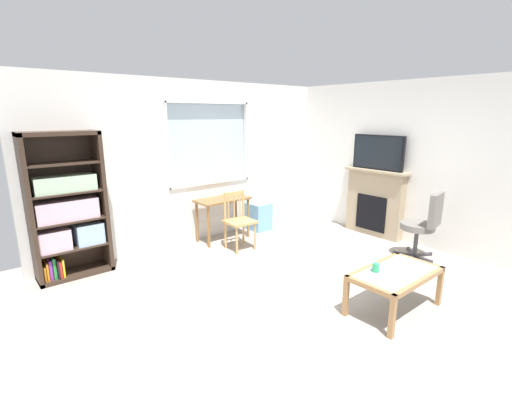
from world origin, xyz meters
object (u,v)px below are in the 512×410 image
object	(u,v)px
desk_under_window	(223,206)
office_chair	(424,222)
wooden_chair	(239,220)
coffee_table	(395,277)
sippy_cup	(376,267)
bookshelf	(67,211)
fireplace	(375,202)
tv	(378,153)
plastic_drawer_unit	(258,216)

from	to	relation	value
desk_under_window	office_chair	xyz separation A→B (m)	(1.75, -2.57, -0.04)
wooden_chair	coffee_table	xyz separation A→B (m)	(0.15, -2.57, -0.08)
sippy_cup	office_chair	bearing A→B (deg)	11.65
bookshelf	desk_under_window	size ratio (longest dim) A/B	2.08
fireplace	tv	size ratio (longest dim) A/B	1.24
office_chair	sippy_cup	bearing A→B (deg)	-168.35
fireplace	bookshelf	bearing A→B (deg)	160.73
bookshelf	fireplace	size ratio (longest dim) A/B	1.62
coffee_table	tv	bearing A→B (deg)	37.86
tv	wooden_chair	bearing A→B (deg)	156.79
plastic_drawer_unit	desk_under_window	bearing A→B (deg)	-176.53
plastic_drawer_unit	sippy_cup	xyz separation A→B (m)	(-0.90, -2.99, 0.25)
desk_under_window	wooden_chair	xyz separation A→B (m)	(-0.06, -0.51, -0.13)
coffee_table	bookshelf	bearing A→B (deg)	127.18
sippy_cup	plastic_drawer_unit	bearing A→B (deg)	73.24
wooden_chair	fireplace	size ratio (longest dim) A/B	0.78
fireplace	office_chair	bearing A→B (deg)	-111.93
office_chair	sippy_cup	world-z (taller)	office_chair
wooden_chair	tv	bearing A→B (deg)	-23.21
wooden_chair	tv	distance (m)	2.61
bookshelf	desk_under_window	bearing A→B (deg)	-2.70
coffee_table	office_chair	bearing A→B (deg)	17.37
bookshelf	coffee_table	size ratio (longest dim) A/B	1.82
tv	office_chair	distance (m)	1.48
desk_under_window	sippy_cup	distance (m)	2.94
bookshelf	desk_under_window	distance (m)	2.35
bookshelf	plastic_drawer_unit	size ratio (longest dim) A/B	3.76
wooden_chair	coffee_table	size ratio (longest dim) A/B	0.87
tv	plastic_drawer_unit	bearing A→B (deg)	131.53
wooden_chair	tv	size ratio (longest dim) A/B	0.97
desk_under_window	tv	distance (m)	2.76
fireplace	office_chair	distance (m)	1.18
desk_under_window	plastic_drawer_unit	xyz separation A→B (m)	(0.82, 0.05, -0.34)
coffee_table	sippy_cup	size ratio (longest dim) A/B	11.47
bookshelf	tv	size ratio (longest dim) A/B	2.01
tv	sippy_cup	distance (m)	2.85
fireplace	desk_under_window	bearing A→B (deg)	146.12
bookshelf	coffee_table	xyz separation A→B (m)	(2.42, -3.19, -0.48)
bookshelf	tv	xyz separation A→B (m)	(4.50, -1.58, 0.58)
wooden_chair	fireplace	xyz separation A→B (m)	(2.24, -0.95, 0.12)
coffee_table	desk_under_window	bearing A→B (deg)	91.72
fireplace	sippy_cup	world-z (taller)	fireplace
bookshelf	sippy_cup	world-z (taller)	bookshelf
fireplace	coffee_table	xyz separation A→B (m)	(-2.09, -1.61, -0.19)
office_chair	desk_under_window	bearing A→B (deg)	124.23
bookshelf	tv	world-z (taller)	bookshelf
wooden_chair	plastic_drawer_unit	size ratio (longest dim) A/B	1.81
desk_under_window	wooden_chair	size ratio (longest dim) A/B	1.00
office_chair	coffee_table	bearing A→B (deg)	-162.63
desk_under_window	coffee_table	size ratio (longest dim) A/B	0.87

